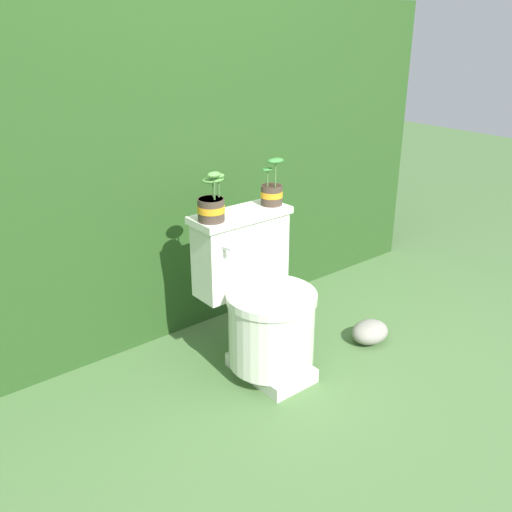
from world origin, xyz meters
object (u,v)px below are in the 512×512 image
garden_stone (370,332)px  potted_plant_left (211,204)px  potted_plant_midleft (272,191)px  toilet (261,306)px

garden_stone → potted_plant_left: bearing=157.9°
potted_plant_left → garden_stone: potted_plant_left is taller
garden_stone → potted_plant_midleft: bearing=142.3°
potted_plant_left → toilet: bearing=-37.8°
toilet → garden_stone: 0.64m
toilet → garden_stone: (0.56, -0.17, -0.27)m
toilet → potted_plant_midleft: potted_plant_midleft is taller
potted_plant_left → potted_plant_midleft: (0.33, 0.01, -0.01)m
garden_stone → toilet: bearing=163.4°
toilet → potted_plant_midleft: (0.17, 0.14, 0.47)m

